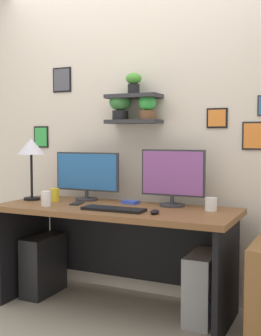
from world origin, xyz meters
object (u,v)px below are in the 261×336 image
at_px(computer_mouse, 155,212).
at_px(computer_tower_right, 203,287).
at_px(desk, 119,234).
at_px(pen_cup, 55,195).
at_px(coffee_mug, 211,204).
at_px(desk_lamp, 31,150).
at_px(monitor_right, 173,176).
at_px(monitor_left, 87,175).
at_px(water_cup, 46,199).
at_px(keyboard, 113,209).
at_px(cell_phone, 77,204).
at_px(scissors_tray, 130,202).
at_px(computer_tower_left, 44,265).

distance_m(computer_mouse, computer_tower_right, 0.64).
bearing_deg(desk, pen_cup, 179.47).
distance_m(coffee_mug, computer_tower_right, 0.57).
distance_m(desk, computer_mouse, 0.48).
xyz_separation_m(desk_lamp, computer_tower_right, (1.39, 0.04, -0.92)).
height_order(monitor_right, pen_cup, monitor_right).
distance_m(monitor_left, pen_cup, 0.30).
height_order(desk, pen_cup, pen_cup).
bearing_deg(water_cup, desk_lamp, 143.80).
height_order(desk_lamp, coffee_mug, desk_lamp).
height_order(keyboard, coffee_mug, coffee_mug).
distance_m(keyboard, pen_cup, 0.66).
bearing_deg(computer_tower_right, monitor_right, 153.64).
xyz_separation_m(monitor_right, computer_tower_right, (0.27, -0.13, -0.73)).
height_order(cell_phone, coffee_mug, coffee_mug).
xyz_separation_m(monitor_right, cell_phone, (-0.68, -0.22, -0.21)).
distance_m(monitor_left, coffee_mug, 1.04).
distance_m(desk, monitor_left, 0.57).
height_order(desk, scissors_tray, scissors_tray).
height_order(keyboard, computer_tower_left, keyboard).
bearing_deg(monitor_left, pen_cup, -142.46).
height_order(keyboard, desk_lamp, desk_lamp).
height_order(scissors_tray, computer_tower_right, scissors_tray).
bearing_deg(scissors_tray, computer_tower_left, -168.33).
bearing_deg(keyboard, water_cup, -175.89).
bearing_deg(computer_mouse, pen_cup, 167.27).
bearing_deg(water_cup, computer_mouse, 2.10).
xyz_separation_m(coffee_mug, water_cup, (-1.13, -0.31, 0.01)).
distance_m(pen_cup, water_cup, 0.26).
height_order(cell_phone, computer_tower_left, cell_phone).
bearing_deg(computer_mouse, water_cup, -177.90).
bearing_deg(desk_lamp, scissors_tray, 10.74).
distance_m(monitor_left, computer_tower_left, 0.80).
distance_m(monitor_right, desk_lamp, 1.15).
relative_size(desk, computer_tower_left, 3.73).
distance_m(desk_lamp, computer_tower_right, 1.67).
xyz_separation_m(scissors_tray, computer_tower_left, (-0.70, -0.14, -0.53)).
bearing_deg(keyboard, coffee_mug, 24.30).
distance_m(monitor_right, computer_tower_left, 1.27).
xyz_separation_m(desk_lamp, scissors_tray, (0.80, 0.15, -0.39)).
bearing_deg(monitor_left, coffee_mug, -4.77).
distance_m(keyboard, cell_phone, 0.40).
relative_size(desk_lamp, coffee_mug, 5.45).
bearing_deg(computer_tower_left, coffee_mug, 3.72).
xyz_separation_m(computer_mouse, computer_tower_left, (-1.03, 0.19, -0.53)).
xyz_separation_m(cell_phone, water_cup, (-0.15, -0.18, 0.05)).
height_order(monitor_right, water_cup, monitor_right).
distance_m(scissors_tray, water_cup, 0.62).
bearing_deg(keyboard, scissors_tray, 94.90).
xyz_separation_m(desk, desk_lamp, (-0.76, -0.02, 0.61)).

